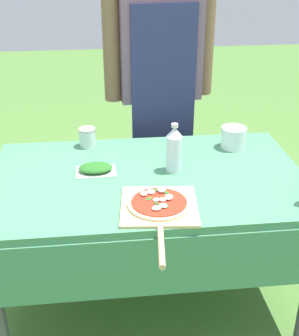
{
  "coord_description": "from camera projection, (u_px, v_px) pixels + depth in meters",
  "views": [
    {
      "loc": [
        -0.21,
        -1.93,
        1.75
      ],
      "look_at": [
        0.0,
        0.0,
        0.77
      ],
      "focal_mm": 50.0,
      "sensor_mm": 36.0,
      "label": 1
    }
  ],
  "objects": [
    {
      "name": "ground_plane",
      "position": [
        149.0,
        295.0,
        2.52
      ],
      "size": [
        12.0,
        12.0,
        0.0
      ],
      "primitive_type": "plane",
      "color": "#517F38"
    },
    {
      "name": "pizza_on_peel",
      "position": [
        159.0,
        206.0,
        1.93
      ],
      "size": [
        0.35,
        0.57,
        0.05
      ],
      "rotation": [
        0.0,
        0.0,
        -0.1
      ],
      "color": "#D1B27F",
      "rests_on": "prep_table"
    },
    {
      "name": "person_cook",
      "position": [
        159.0,
        71.0,
        2.73
      ],
      "size": [
        0.65,
        0.26,
        1.73
      ],
      "rotation": [
        0.0,
        0.0,
        3.26
      ],
      "color": "#333D56",
      "rests_on": "ground"
    },
    {
      "name": "prep_table",
      "position": [
        149.0,
        191.0,
        2.23
      ],
      "size": [
        1.49,
        0.92,
        0.73
      ],
      "color": "#478960",
      "rests_on": "ground"
    },
    {
      "name": "sauce_jar",
      "position": [
        88.0,
        138.0,
        2.48
      ],
      "size": [
        0.09,
        0.09,
        0.1
      ],
      "color": "silver",
      "rests_on": "prep_table"
    },
    {
      "name": "mixing_tub",
      "position": [
        233.0,
        138.0,
        2.46
      ],
      "size": [
        0.13,
        0.13,
        0.11
      ],
      "primitive_type": "cylinder",
      "color": "silver",
      "rests_on": "prep_table"
    },
    {
      "name": "water_bottle",
      "position": [
        174.0,
        149.0,
        2.19
      ],
      "size": [
        0.08,
        0.08,
        0.24
      ],
      "color": "silver",
      "rests_on": "prep_table"
    },
    {
      "name": "herb_container",
      "position": [
        96.0,
        169.0,
        2.22
      ],
      "size": [
        0.19,
        0.14,
        0.04
      ],
      "rotation": [
        0.0,
        0.0,
        0.02
      ],
      "color": "silver",
      "rests_on": "prep_table"
    }
  ]
}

